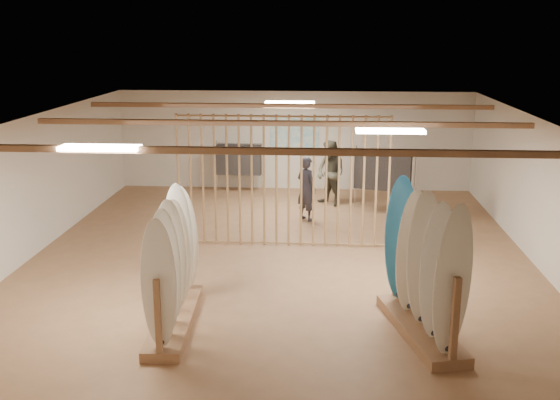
# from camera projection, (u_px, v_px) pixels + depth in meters

# --- Properties ---
(floor) EXTENTS (12.00, 12.00, 0.00)m
(floor) POSITION_uv_depth(u_px,v_px,m) (280.00, 257.00, 13.21)
(floor) COLOR #9E704C
(floor) RESTS_ON ground
(ceiling) EXTENTS (12.00, 12.00, 0.00)m
(ceiling) POSITION_uv_depth(u_px,v_px,m) (280.00, 119.00, 12.50)
(ceiling) COLOR gray
(ceiling) RESTS_ON ground
(wall_back) EXTENTS (12.00, 0.00, 12.00)m
(wall_back) POSITION_uv_depth(u_px,v_px,m) (294.00, 141.00, 18.65)
(wall_back) COLOR silver
(wall_back) RESTS_ON ground
(wall_front) EXTENTS (12.00, 0.00, 12.00)m
(wall_front) POSITION_uv_depth(u_px,v_px,m) (242.00, 321.00, 7.06)
(wall_front) COLOR silver
(wall_front) RESTS_ON ground
(wall_left) EXTENTS (0.00, 12.00, 12.00)m
(wall_left) POSITION_uv_depth(u_px,v_px,m) (33.00, 186.00, 13.18)
(wall_left) COLOR silver
(wall_left) RESTS_ON ground
(wall_right) EXTENTS (0.00, 12.00, 12.00)m
(wall_right) POSITION_uv_depth(u_px,v_px,m) (540.00, 194.00, 12.53)
(wall_right) COLOR silver
(wall_right) RESTS_ON ground
(ceiling_slats) EXTENTS (9.50, 6.12, 0.10)m
(ceiling_slats) POSITION_uv_depth(u_px,v_px,m) (280.00, 123.00, 12.52)
(ceiling_slats) COLOR #8C6140
(ceiling_slats) RESTS_ON ground
(light_panels) EXTENTS (1.20, 0.35, 0.06)m
(light_panels) POSITION_uv_depth(u_px,v_px,m) (280.00, 122.00, 12.52)
(light_panels) COLOR white
(light_panels) RESTS_ON ground
(bamboo_partition) EXTENTS (4.45, 0.05, 2.78)m
(bamboo_partition) POSITION_uv_depth(u_px,v_px,m) (283.00, 181.00, 13.63)
(bamboo_partition) COLOR #A17A4E
(bamboo_partition) RESTS_ON ground
(poster) EXTENTS (1.40, 0.03, 0.90)m
(poster) POSITION_uv_depth(u_px,v_px,m) (294.00, 134.00, 18.58)
(poster) COLOR #389DC5
(poster) RESTS_ON ground
(rack_left) EXTENTS (0.70, 2.54, 2.03)m
(rack_left) POSITION_uv_depth(u_px,v_px,m) (173.00, 283.00, 10.03)
(rack_left) COLOR #8C6140
(rack_left) RESTS_ON floor
(rack_right) EXTENTS (1.16, 2.41, 2.22)m
(rack_right) POSITION_uv_depth(u_px,v_px,m) (423.00, 287.00, 9.70)
(rack_right) COLOR #8C6140
(rack_right) RESTS_ON floor
(clothing_rack_a) EXTENTS (1.35, 0.40, 1.45)m
(clothing_rack_a) POSITION_uv_depth(u_px,v_px,m) (239.00, 160.00, 18.29)
(clothing_rack_a) COLOR silver
(clothing_rack_a) RESTS_ON floor
(clothing_rack_b) EXTENTS (1.45, 0.78, 1.62)m
(clothing_rack_b) POSITION_uv_depth(u_px,v_px,m) (383.00, 171.00, 16.26)
(clothing_rack_b) COLOR silver
(clothing_rack_b) RESTS_ON floor
(shopper_a) EXTENTS (0.77, 0.76, 1.76)m
(shopper_a) POSITION_uv_depth(u_px,v_px,m) (306.00, 184.00, 15.62)
(shopper_a) COLOR #29272F
(shopper_a) RESTS_ON floor
(shopper_b) EXTENTS (1.17, 1.17, 1.93)m
(shopper_b) POSITION_uv_depth(u_px,v_px,m) (331.00, 169.00, 16.95)
(shopper_b) COLOR #3C3A2E
(shopper_b) RESTS_ON floor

